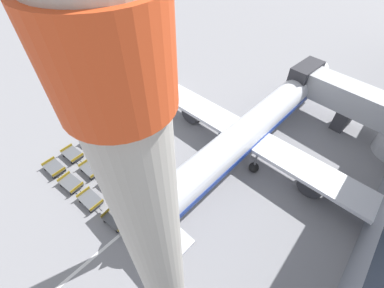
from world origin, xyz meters
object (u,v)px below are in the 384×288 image
airplane (252,129)px  service_van (111,72)px  baggage_dolly_row_mid_b_col_d (152,184)px  baggage_dolly_row_near_col_b (71,183)px  baggage_dolly_row_mid_b_col_c (131,169)px  baggage_dolly_row_near_col_a (54,168)px  baggage_dolly_row_mid_b_col_a (92,143)px  baggage_dolly_row_near_col_d (116,219)px  baggage_dolly_row_mid_a_col_c (112,184)px  baggage_dolly_row_mid_b_col_b (110,154)px  baggage_dolly_row_near_col_c (91,200)px  baggage_dolly_row_mid_a_col_d (135,201)px  baggage_dolly_row_mid_a_col_b (91,169)px  baggage_dolly_row_mid_a_col_a (72,154)px

airplane → service_van: 26.03m
service_van → baggage_dolly_row_mid_b_col_d: size_ratio=1.66×
baggage_dolly_row_near_col_b → baggage_dolly_row_mid_b_col_c: bearing=58.6°
baggage_dolly_row_near_col_a → baggage_dolly_row_near_col_b: (3.37, 0.07, 0.00)m
baggage_dolly_row_mid_b_col_a → airplane: bearing=39.8°
baggage_dolly_row_near_col_b → baggage_dolly_row_mid_b_col_c: size_ratio=0.99×
baggage_dolly_row_near_col_b → baggage_dolly_row_near_col_d: (7.11, 0.53, 0.00)m
baggage_dolly_row_mid_a_col_c → baggage_dolly_row_mid_b_col_c: 2.75m
service_van → baggage_dolly_row_near_col_a: (11.14, -16.49, -0.78)m
baggage_dolly_row_near_col_d → service_van: bearing=143.7°
baggage_dolly_row_mid_b_col_b → baggage_dolly_row_near_col_a: bearing=-119.7°
baggage_dolly_row_mid_b_col_d → baggage_dolly_row_near_col_a: bearing=-150.6°
baggage_dolly_row_near_col_c → baggage_dolly_row_mid_a_col_c: 2.62m
service_van → baggage_dolly_row_near_col_a: bearing=-56.0°
baggage_dolly_row_near_col_b → baggage_dolly_row_mid_b_col_b: 5.40m
baggage_dolly_row_mid_b_col_c → baggage_dolly_row_mid_a_col_d: bearing=-35.4°
baggage_dolly_row_mid_b_col_a → baggage_dolly_row_mid_b_col_c: (6.95, 0.53, 0.00)m
baggage_dolly_row_near_col_c → baggage_dolly_row_mid_b_col_d: (3.37, 5.46, 0.00)m
baggage_dolly_row_mid_a_col_d → baggage_dolly_row_mid_b_col_d: 2.65m
baggage_dolly_row_mid_a_col_b → baggage_dolly_row_mid_a_col_c: same height
baggage_dolly_row_mid_a_col_c → baggage_dolly_row_mid_b_col_c: (-0.06, 2.75, 0.00)m
baggage_dolly_row_mid_a_col_b → baggage_dolly_row_near_col_d: bearing=-15.8°
service_van → baggage_dolly_row_mid_b_col_c: size_ratio=1.66×
baggage_dolly_row_near_col_d → baggage_dolly_row_mid_b_col_d: same height
baggage_dolly_row_near_col_b → baggage_dolly_row_mid_a_col_b: same height
baggage_dolly_row_mid_b_col_d → baggage_dolly_row_mid_a_col_a: bearing=-162.9°
baggage_dolly_row_near_col_a → baggage_dolly_row_mid_a_col_b: 4.24m
service_van → baggage_dolly_row_near_col_a: size_ratio=1.70×
baggage_dolly_row_mid_b_col_c → baggage_dolly_row_mid_b_col_a: bearing=-175.7°
baggage_dolly_row_near_col_a → baggage_dolly_row_mid_b_col_b: (3.11, 5.45, 0.00)m
baggage_dolly_row_mid_b_col_a → baggage_dolly_row_mid_b_col_c: same height
baggage_dolly_row_mid_b_col_a → baggage_dolly_row_mid_b_col_b: same height
baggage_dolly_row_near_col_c → baggage_dolly_row_near_col_d: same height
baggage_dolly_row_near_col_a → baggage_dolly_row_mid_b_col_c: bearing=39.7°
baggage_dolly_row_mid_a_col_b → baggage_dolly_row_mid_b_col_b: 2.84m
baggage_dolly_row_mid_a_col_d → baggage_dolly_row_mid_b_col_b: (-7.23, 2.39, 0.00)m
baggage_dolly_row_near_col_a → baggage_dolly_row_near_col_c: (6.75, 0.25, 0.00)m
baggage_dolly_row_near_col_b → baggage_dolly_row_mid_a_col_c: (3.44, 2.80, 0.00)m
baggage_dolly_row_near_col_a → baggage_dolly_row_mid_b_col_d: size_ratio=0.98×
baggage_dolly_row_near_col_a → baggage_dolly_row_near_col_c: same height
baggage_dolly_row_mid_a_col_a → baggage_dolly_row_mid_b_col_a: (0.11, 2.59, 0.00)m
baggage_dolly_row_mid_a_col_d → baggage_dolly_row_near_col_b: bearing=-156.7°
baggage_dolly_row_mid_a_col_a → baggage_dolly_row_mid_b_col_b: 4.51m
baggage_dolly_row_near_col_a → baggage_dolly_row_mid_a_col_c: (6.81, 2.87, 0.00)m
service_van → baggage_dolly_row_near_col_c: size_ratio=1.70×
baggage_dolly_row_mid_b_col_a → baggage_dolly_row_mid_b_col_d: size_ratio=1.00×
service_van → baggage_dolly_row_mid_b_col_c: bearing=-31.3°
airplane → baggage_dolly_row_mid_b_col_b: size_ratio=11.52×
baggage_dolly_row_mid_a_col_c → baggage_dolly_row_mid_a_col_d: bearing=3.3°
baggage_dolly_row_near_col_a → baggage_dolly_row_mid_b_col_c: same height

